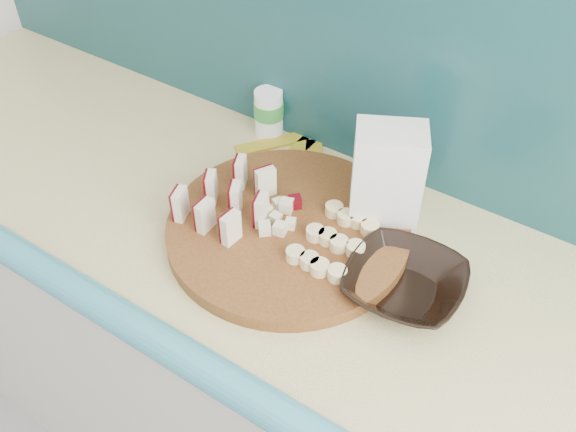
% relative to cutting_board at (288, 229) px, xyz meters
% --- Properties ---
extents(kitchen_counter, '(2.20, 0.63, 0.91)m').
position_rel_cutting_board_xyz_m(kitchen_counter, '(0.04, -0.01, -0.47)').
color(kitchen_counter, beige).
rests_on(kitchen_counter, ground).
extents(backsplash, '(2.20, 0.02, 0.50)m').
position_rel_cutting_board_xyz_m(backsplash, '(0.04, 0.28, 0.24)').
color(backsplash, teal).
rests_on(backsplash, kitchen_counter).
extents(cutting_board, '(0.45, 0.45, 0.03)m').
position_rel_cutting_board_xyz_m(cutting_board, '(0.00, 0.00, 0.00)').
color(cutting_board, '#4B2710').
rests_on(cutting_board, kitchen_counter).
extents(apple_wedges, '(0.15, 0.17, 0.06)m').
position_rel_cutting_board_xyz_m(apple_wedges, '(-0.11, -0.03, 0.04)').
color(apple_wedges, beige).
rests_on(apple_wedges, cutting_board).
extents(apple_chunks, '(0.07, 0.07, 0.02)m').
position_rel_cutting_board_xyz_m(apple_chunks, '(-0.03, -0.00, 0.02)').
color(apple_chunks, '#F7F0C5').
rests_on(apple_chunks, cutting_board).
extents(banana_slices, '(0.11, 0.17, 0.02)m').
position_rel_cutting_board_xyz_m(banana_slices, '(0.10, 0.00, 0.02)').
color(banana_slices, beige).
rests_on(banana_slices, cutting_board).
extents(brown_bowl, '(0.21, 0.21, 0.05)m').
position_rel_cutting_board_xyz_m(brown_bowl, '(0.24, -0.01, 0.01)').
color(brown_bowl, black).
rests_on(brown_bowl, kitchen_counter).
extents(flour_bag, '(0.15, 0.13, 0.21)m').
position_rel_cutting_board_xyz_m(flour_bag, '(0.13, 0.13, 0.09)').
color(flour_bag, silver).
rests_on(flour_bag, kitchen_counter).
extents(canister, '(0.06, 0.06, 0.10)m').
position_rel_cutting_board_xyz_m(canister, '(-0.21, 0.24, 0.04)').
color(canister, white).
rests_on(canister, kitchen_counter).
extents(banana_peel, '(0.23, 0.19, 0.01)m').
position_rel_cutting_board_xyz_m(banana_peel, '(-0.13, 0.21, -0.01)').
color(banana_peel, yellow).
rests_on(banana_peel, kitchen_counter).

